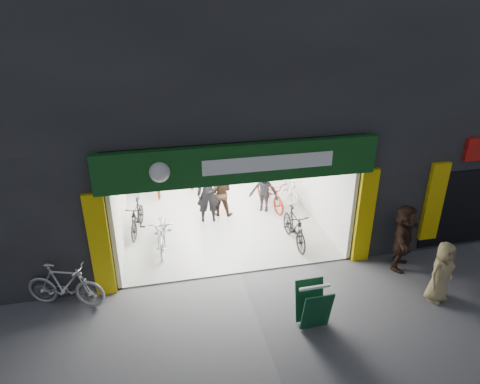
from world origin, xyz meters
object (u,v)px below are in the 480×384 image
object	(u,v)px
parked_bike	(65,285)
pedestrian_near	(441,272)
sandwich_board	(313,305)
bike_right_front	(294,227)
bike_left_front	(163,231)

from	to	relation	value
parked_bike	pedestrian_near	xyz separation A→B (m)	(8.31, -1.64, 0.20)
pedestrian_near	sandwich_board	size ratio (longest dim) A/B	1.54
parked_bike	pedestrian_near	size ratio (longest dim) A/B	1.22
bike_right_front	parked_bike	xyz separation A→B (m)	(-5.89, -1.41, 0.02)
bike_right_front	parked_bike	bearing A→B (deg)	-167.30
bike_right_front	parked_bike	world-z (taller)	parked_bike
parked_bike	pedestrian_near	distance (m)	8.47
parked_bike	bike_right_front	bearing A→B (deg)	-57.57
bike_left_front	pedestrian_near	xyz separation A→B (m)	(6.02, -3.68, 0.25)
bike_right_front	pedestrian_near	xyz separation A→B (m)	(2.42, -3.05, 0.22)
bike_left_front	bike_right_front	size ratio (longest dim) A/B	1.08
bike_right_front	pedestrian_near	distance (m)	3.90
parked_bike	bike_left_front	bearing A→B (deg)	-29.26
bike_left_front	sandwich_board	xyz separation A→B (m)	(2.89, -3.87, 0.03)
bike_right_front	sandwich_board	xyz separation A→B (m)	(-0.71, -3.23, 0.00)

